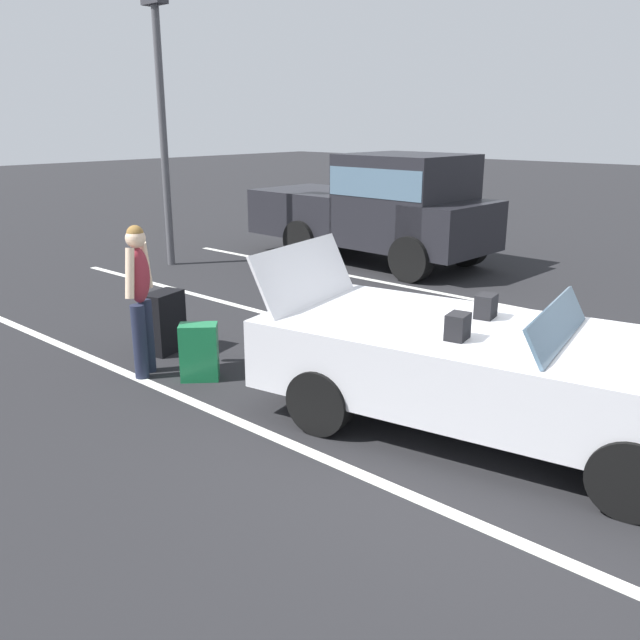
% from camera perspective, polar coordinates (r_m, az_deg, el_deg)
% --- Properties ---
extents(ground_plane, '(80.00, 80.00, 0.00)m').
position_cam_1_polar(ground_plane, '(6.31, 14.04, -9.12)').
color(ground_plane, black).
extents(lot_line_near, '(18.00, 0.12, 0.01)m').
position_cam_1_polar(lot_line_near, '(5.25, 6.72, -14.27)').
color(lot_line_near, silver).
rests_on(lot_line_near, ground_plane).
extents(lot_line_mid, '(18.00, 0.12, 0.01)m').
position_cam_1_polar(lot_line_mid, '(7.42, 18.89, -5.53)').
color(lot_line_mid, silver).
rests_on(lot_line_mid, ground_plane).
extents(lot_line_far, '(18.00, 0.12, 0.01)m').
position_cam_1_polar(lot_line_far, '(9.85, 25.15, -0.80)').
color(lot_line_far, silver).
rests_on(lot_line_far, ground_plane).
extents(convertible_car, '(4.41, 2.47, 1.51)m').
position_cam_1_polar(convertible_car, '(6.03, 16.23, -4.40)').
color(convertible_car, silver).
rests_on(convertible_car, ground_plane).
extents(suitcase_large_black, '(0.40, 0.53, 0.74)m').
position_cam_1_polar(suitcase_large_black, '(8.22, -13.14, -0.19)').
color(suitcase_large_black, black).
rests_on(suitcase_large_black, ground_plane).
extents(suitcase_medium_bright, '(0.45, 0.45, 0.62)m').
position_cam_1_polar(suitcase_medium_bright, '(7.27, -10.27, -2.71)').
color(suitcase_medium_bright, '#19723F').
rests_on(suitcase_medium_bright, ground_plane).
extents(traveler_person, '(0.41, 0.55, 1.65)m').
position_cam_1_polar(traveler_person, '(7.37, -15.12, 2.27)').
color(traveler_person, '#1E2338').
rests_on(traveler_person, ground_plane).
extents(parked_pickup_truck_near, '(5.06, 2.20, 2.10)m').
position_cam_1_polar(parked_pickup_truck_near, '(13.03, 5.56, 9.61)').
color(parked_pickup_truck_near, black).
rests_on(parked_pickup_truck_near, ground_plane).
extents(parking_lamp_post, '(0.50, 0.24, 4.83)m').
position_cam_1_polar(parking_lamp_post, '(13.09, -13.35, 16.81)').
color(parking_lamp_post, '#4C4C51').
rests_on(parking_lamp_post, ground_plane).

